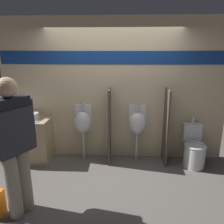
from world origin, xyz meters
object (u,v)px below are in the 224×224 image
at_px(person_in_vest, 13,140).
at_px(sink_basin, 29,116).
at_px(cell_phone, 37,121).
at_px(urinal_near_counter, 83,122).
at_px(toilet, 194,150).
at_px(urinal_far, 137,123).

bearing_deg(person_in_vest, sink_basin, 47.36).
xyz_separation_m(cell_phone, urinal_near_counter, (0.81, 0.23, -0.09)).
relative_size(sink_basin, urinal_near_counter, 0.34).
bearing_deg(cell_phone, toilet, 0.87).
bearing_deg(cell_phone, sink_basin, 145.04).
distance_m(urinal_far, toilet, 1.16).
distance_m(urinal_near_counter, urinal_far, 1.05).
bearing_deg(sink_basin, urinal_near_counter, 4.05).
bearing_deg(person_in_vest, urinal_near_counter, 10.63).
bearing_deg(urinal_near_counter, urinal_far, 0.00).
relative_size(urinal_far, toilet, 1.26).
relative_size(sink_basin, toilet, 0.43).
bearing_deg(toilet, urinal_far, 170.26).
bearing_deg(sink_basin, cell_phone, -34.96).
xyz_separation_m(cell_phone, urinal_far, (1.86, 0.23, -0.09)).
bearing_deg(sink_basin, toilet, -1.98).
height_order(sink_basin, toilet, sink_basin).
relative_size(sink_basin, person_in_vest, 0.21).
distance_m(cell_phone, toilet, 2.96).
distance_m(sink_basin, cell_phone, 0.27).
relative_size(sink_basin, cell_phone, 2.75).
height_order(urinal_far, toilet, urinal_far).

